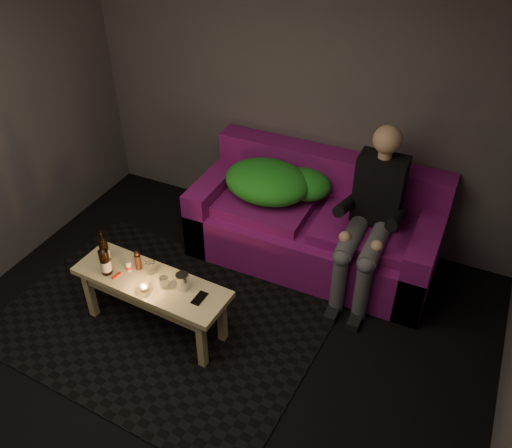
{
  "coord_description": "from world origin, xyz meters",
  "views": [
    {
      "loc": [
        1.46,
        -1.79,
        3.17
      ],
      "look_at": [
        0.02,
        1.28,
        0.61
      ],
      "focal_mm": 38.0,
      "sensor_mm": 36.0,
      "label": 1
    }
  ],
  "objects": [
    {
      "name": "beer_bottle_a",
      "position": [
        -0.88,
        0.53,
        0.59
      ],
      "size": [
        0.07,
        0.07,
        0.28
      ],
      "color": "black",
      "rests_on": "coffee_table"
    },
    {
      "name": "sofa",
      "position": [
        0.33,
        1.82,
        0.32
      ],
      "size": [
        2.07,
        0.93,
        0.89
      ],
      "color": "#710F6C",
      "rests_on": "floor"
    },
    {
      "name": "room",
      "position": [
        0.0,
        0.47,
        1.64
      ],
      "size": [
        4.5,
        4.5,
        4.5
      ],
      "color": "silver",
      "rests_on": "ground"
    },
    {
      "name": "rug",
      "position": [
        -0.45,
        0.53,
        0.01
      ],
      "size": [
        2.5,
        1.88,
        0.01
      ],
      "primitive_type": "cube",
      "rotation": [
        0.0,
        0.0,
        -0.06
      ],
      "color": "black",
      "rests_on": "floor"
    },
    {
      "name": "coffee_table",
      "position": [
        -0.45,
        0.48,
        0.4
      ],
      "size": [
        1.22,
        0.45,
        0.49
      ],
      "rotation": [
        0.0,
        0.0,
        -0.06
      ],
      "color": "tan",
      "rests_on": "rug"
    },
    {
      "name": "tumbler_front",
      "position": [
        -0.32,
        0.47,
        0.53
      ],
      "size": [
        0.07,
        0.07,
        0.08
      ],
      "primitive_type": "cylinder",
      "rotation": [
        0.0,
        0.0,
        -0.01
      ],
      "color": "white",
      "rests_on": "coffee_table"
    },
    {
      "name": "red_lighter",
      "position": [
        -0.7,
        0.41,
        0.5
      ],
      "size": [
        0.04,
        0.08,
        0.01
      ],
      "primitive_type": "cube",
      "rotation": [
        0.0,
        0.0,
        -0.19
      ],
      "color": "red",
      "rests_on": "coffee_table"
    },
    {
      "name": "tealight",
      "position": [
        -0.43,
        0.37,
        0.52
      ],
      "size": [
        0.06,
        0.06,
        0.05
      ],
      "color": "white",
      "rests_on": "coffee_table"
    },
    {
      "name": "person",
      "position": [
        0.83,
        1.65,
        0.72
      ],
      "size": [
        0.37,
        0.86,
        1.38
      ],
      "color": "black",
      "rests_on": "sofa"
    },
    {
      "name": "smartphone",
      "position": [
        -0.04,
        0.47,
        0.49
      ],
      "size": [
        0.07,
        0.14,
        0.01
      ],
      "primitive_type": "cube",
      "rotation": [
        0.0,
        0.0,
        -0.04
      ],
      "color": "black",
      "rests_on": "coffee_table"
    },
    {
      "name": "tumbler_back",
      "position": [
        -0.49,
        0.56,
        0.53
      ],
      "size": [
        0.09,
        0.09,
        0.09
      ],
      "primitive_type": "cylinder",
      "rotation": [
        0.0,
        0.0,
        -0.19
      ],
      "color": "white",
      "rests_on": "coffee_table"
    },
    {
      "name": "steel_cup",
      "position": [
        -0.2,
        0.51,
        0.55
      ],
      "size": [
        0.1,
        0.1,
        0.13
      ],
      "primitive_type": "cylinder",
      "rotation": [
        0.0,
        0.0,
        -0.05
      ],
      "color": "silver",
      "rests_on": "coffee_table"
    },
    {
      "name": "floor",
      "position": [
        0.0,
        0.0,
        0.0
      ],
      "size": [
        4.5,
        4.5,
        0.0
      ],
      "primitive_type": "plane",
      "color": "black",
      "rests_on": "ground"
    },
    {
      "name": "green_blanket",
      "position": [
        -0.06,
        1.81,
        0.67
      ],
      "size": [
        0.91,
        0.62,
        0.31
      ],
      "color": "#289A1C",
      "rests_on": "sofa"
    },
    {
      "name": "beer_bottle_b",
      "position": [
        -0.79,
        0.41,
        0.6
      ],
      "size": [
        0.08,
        0.08,
        0.3
      ],
      "color": "black",
      "rests_on": "coffee_table"
    },
    {
      "name": "pepper_mill",
      "position": [
        -0.6,
        0.55,
        0.55
      ],
      "size": [
        0.06,
        0.06,
        0.13
      ],
      "primitive_type": "cylinder",
      "rotation": [
        0.0,
        0.0,
        -0.33
      ],
      "color": "black",
      "rests_on": "coffee_table"
    },
    {
      "name": "salt_shaker",
      "position": [
        -0.66,
        0.51,
        0.53
      ],
      "size": [
        0.04,
        0.04,
        0.08
      ],
      "primitive_type": "cylinder",
      "rotation": [
        0.0,
        0.0,
        -0.12
      ],
      "color": "silver",
      "rests_on": "coffee_table"
    }
  ]
}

